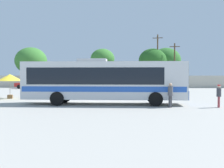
{
  "coord_description": "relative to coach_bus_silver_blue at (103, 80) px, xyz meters",
  "views": [
    {
      "loc": [
        2.86,
        -22.03,
        2.31
      ],
      "look_at": [
        2.07,
        -0.72,
        1.56
      ],
      "focal_mm": 43.9,
      "sensor_mm": 36.0,
      "label": 1
    }
  ],
  "objects": [
    {
      "name": "utility_pole_far",
      "position": [
        10.79,
        27.83,
        2.22
      ],
      "size": [
        1.8,
        0.35,
        7.83
      ],
      "color": "#4C3823",
      "rests_on": "ground_plane"
    },
    {
      "name": "attendant_by_bus_door",
      "position": [
        4.87,
        -1.98,
        -0.9
      ],
      "size": [
        0.49,
        0.49,
        1.72
      ],
      "color": "#38383D",
      "rests_on": "ground_plane"
    },
    {
      "name": "parked_car_third_red",
      "position": [
        -1.5,
        22.77,
        -1.09
      ],
      "size": [
        4.36,
        2.19,
        1.47
      ],
      "color": "red",
      "rests_on": "ground_plane"
    },
    {
      "name": "vendor_umbrella_secondary_yellow",
      "position": [
        -9.2,
        4.61,
        0.1
      ],
      "size": [
        2.34,
        2.34,
        2.34
      ],
      "color": "gray",
      "rests_on": "ground_plane"
    },
    {
      "name": "roadside_tree_midleft",
      "position": [
        -2.26,
        31.32,
        3.39
      ],
      "size": [
        4.6,
        4.6,
        7.23
      ],
      "color": "brown",
      "rests_on": "ground_plane"
    },
    {
      "name": "roadside_tree_right",
      "position": [
        10.15,
        33.22,
        3.2
      ],
      "size": [
        5.78,
        5.78,
        7.53
      ],
      "color": "brown",
      "rests_on": "ground_plane"
    },
    {
      "name": "perimeter_wall",
      "position": [
        -1.34,
        26.24,
        -0.82
      ],
      "size": [
        80.0,
        0.3,
        2.11
      ],
      "primitive_type": "cube",
      "color": "#B2AD9E",
      "rests_on": "ground_plane"
    },
    {
      "name": "utility_pole_near",
      "position": [
        7.86,
        28.36,
        3.03
      ],
      "size": [
        1.78,
        0.55,
        9.44
      ],
      "color": "#4C3823",
      "rests_on": "ground_plane"
    },
    {
      "name": "parked_car_second_white",
      "position": [
        -7.65,
        23.22,
        -1.11
      ],
      "size": [
        4.22,
        2.04,
        1.43
      ],
      "color": "silver",
      "rests_on": "ground_plane"
    },
    {
      "name": "ground_plane",
      "position": [
        -1.34,
        10.94,
        -1.87
      ],
      "size": [
        300.0,
        300.0,
        0.0
      ],
      "primitive_type": "plane",
      "color": "#A3A099"
    },
    {
      "name": "roadside_tree_midright",
      "position": [
        7.07,
        29.29,
        3.01
      ],
      "size": [
        5.07,
        5.07,
        7.05
      ],
      "color": "brown",
      "rests_on": "ground_plane"
    },
    {
      "name": "roadside_tree_left",
      "position": [
        -15.74,
        30.12,
        3.01
      ],
      "size": [
        5.96,
        5.96,
        7.42
      ],
      "color": "brown",
      "rests_on": "ground_plane"
    },
    {
      "name": "parked_car_leftmost_red",
      "position": [
        -13.76,
        23.18,
        -1.12
      ],
      "size": [
        4.22,
        2.09,
        1.41
      ],
      "color": "red",
      "rests_on": "ground_plane"
    },
    {
      "name": "coach_bus_silver_blue",
      "position": [
        0.0,
        0.0,
        0.0
      ],
      "size": [
        12.42,
        2.94,
        3.5
      ],
      "color": "silver",
      "rests_on": "ground_plane"
    },
    {
      "name": "passenger_waiting_on_apron",
      "position": [
        8.25,
        -1.83,
        -0.97
      ],
      "size": [
        0.38,
        0.38,
        1.59
      ],
      "color": "#99383D",
      "rests_on": "ground_plane"
    }
  ]
}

